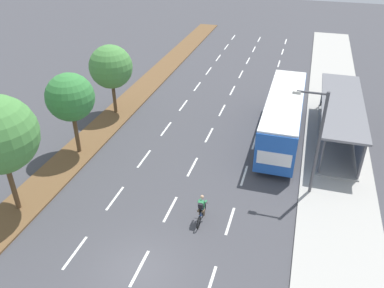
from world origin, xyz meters
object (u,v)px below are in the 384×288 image
(bus, at_px, (283,114))
(streetlight, at_px, (316,137))
(median_tree_second, at_px, (70,97))
(median_tree_third, at_px, (111,67))
(cyclist, at_px, (201,210))
(bus_shelter, at_px, (344,117))

(bus, height_order, streetlight, streetlight)
(median_tree_second, distance_m, median_tree_third, 6.44)
(cyclist, height_order, median_tree_second, median_tree_second)
(cyclist, bearing_deg, bus_shelter, 56.82)
(median_tree_second, bearing_deg, median_tree_third, 92.74)
(cyclist, bearing_deg, median_tree_third, 133.98)
(cyclist, xyz_separation_m, median_tree_third, (-10.48, 10.86, 3.30))
(median_tree_second, xyz_separation_m, median_tree_third, (-0.31, 6.43, -0.16))
(bus, xyz_separation_m, median_tree_second, (-13.46, -6.06, 2.18))
(median_tree_third, bearing_deg, median_tree_second, -87.26)
(bus_shelter, distance_m, bus, 4.42)
(bus, xyz_separation_m, streetlight, (2.17, -6.24, 1.82))
(bus, xyz_separation_m, cyclist, (-3.29, -10.49, -1.28))
(median_tree_second, bearing_deg, bus, 24.25)
(cyclist, relative_size, median_tree_second, 0.32)
(median_tree_second, relative_size, streetlight, 0.88)
(median_tree_third, xyz_separation_m, streetlight, (15.94, -6.61, -0.20))
(bus_shelter, xyz_separation_m, streetlight, (-2.11, -7.32, 2.02))
(bus, relative_size, cyclist, 6.20)
(streetlight, bearing_deg, cyclist, -142.07)
(median_tree_third, relative_size, streetlight, 0.88)
(median_tree_second, relative_size, median_tree_third, 1.01)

